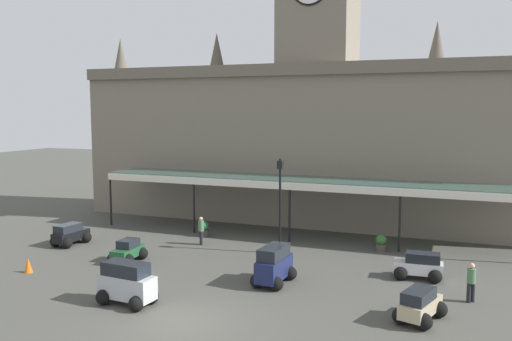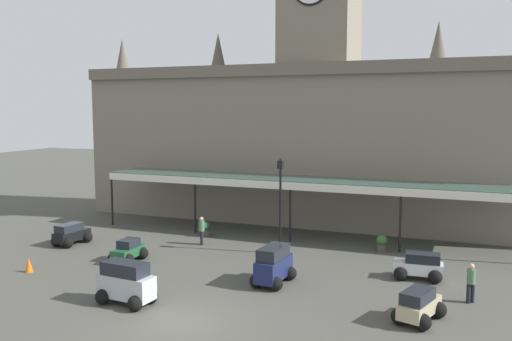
% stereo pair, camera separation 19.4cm
% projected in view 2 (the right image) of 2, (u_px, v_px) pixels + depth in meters
% --- Properties ---
extents(ground_plane, '(140.00, 140.00, 0.00)m').
position_uv_depth(ground_plane, '(180.00, 322.00, 20.33)').
color(ground_plane, '#474740').
extents(station_building, '(34.47, 5.73, 19.77)m').
position_uv_depth(station_building, '(319.00, 131.00, 37.72)').
color(station_building, slate).
rests_on(station_building, ground).
extents(entrance_canopy, '(26.00, 3.26, 3.70)m').
position_uv_depth(entrance_canopy, '(297.00, 181.00, 33.40)').
color(entrance_canopy, '#38564C').
rests_on(entrance_canopy, ground).
extents(car_navy_van, '(1.69, 2.45, 1.77)m').
position_uv_depth(car_navy_van, '(274.00, 267.00, 24.69)').
color(car_navy_van, '#19214C').
rests_on(car_navy_van, ground).
extents(car_green_sedan, '(1.56, 2.08, 1.19)m').
position_uv_depth(car_green_sedan, '(128.00, 252.00, 28.36)').
color(car_green_sedan, '#1E512D').
rests_on(car_green_sedan, ground).
extents(car_white_estate, '(2.30, 1.63, 1.27)m').
position_uv_depth(car_white_estate, '(419.00, 268.00, 25.40)').
color(car_white_estate, silver).
rests_on(car_white_estate, ground).
extents(car_black_estate, '(1.67, 2.32, 1.27)m').
position_uv_depth(car_black_estate, '(71.00, 235.00, 31.91)').
color(car_black_estate, black).
rests_on(car_black_estate, ground).
extents(car_silver_van, '(2.47, 1.74, 1.77)m').
position_uv_depth(car_silver_van, '(126.00, 285.00, 22.17)').
color(car_silver_van, '#B2B5BA').
rests_on(car_silver_van, ground).
extents(car_beige_estate, '(1.96, 2.42, 1.27)m').
position_uv_depth(car_beige_estate, '(419.00, 307.00, 20.36)').
color(car_beige_estate, tan).
rests_on(car_beige_estate, ground).
extents(pedestrian_near_entrance, '(0.34, 0.34, 1.67)m').
position_uv_depth(pedestrian_near_entrance, '(471.00, 282.00, 22.28)').
color(pedestrian_near_entrance, black).
rests_on(pedestrian_near_entrance, ground).
extents(pedestrian_beside_cars, '(0.34, 0.36, 1.67)m').
position_uv_depth(pedestrian_beside_cars, '(202.00, 229.00, 31.85)').
color(pedestrian_beside_cars, black).
rests_on(pedestrian_beside_cars, ground).
extents(victorian_lamppost, '(0.30, 0.30, 5.32)m').
position_uv_depth(victorian_lamppost, '(280.00, 195.00, 29.64)').
color(victorian_lamppost, black).
rests_on(victorian_lamppost, ground).
extents(traffic_cone, '(0.40, 0.40, 0.74)m').
position_uv_depth(traffic_cone, '(29.00, 265.00, 26.54)').
color(traffic_cone, orange).
rests_on(traffic_cone, ground).
extents(planter_forecourt_centre, '(0.60, 0.60, 0.96)m').
position_uv_depth(planter_forecourt_centre, '(205.00, 229.00, 33.97)').
color(planter_forecourt_centre, '#47423D').
rests_on(planter_forecourt_centre, ground).
extents(planter_near_kerb, '(0.60, 0.60, 0.96)m').
position_uv_depth(planter_near_kerb, '(382.00, 243.00, 30.36)').
color(planter_near_kerb, '#47423D').
rests_on(planter_near_kerb, ground).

